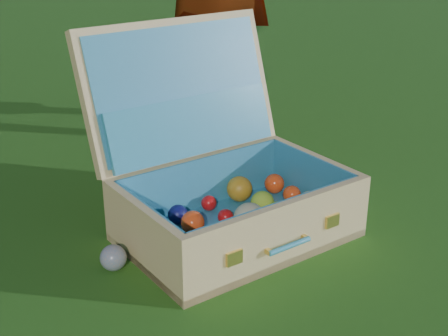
# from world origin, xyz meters

# --- Properties ---
(ground) EXTENTS (60.00, 60.00, 0.00)m
(ground) POSITION_xyz_m (0.00, 0.00, 0.00)
(ground) COLOR #215114
(ground) RESTS_ON ground
(stray_ball) EXTENTS (0.07, 0.07, 0.07)m
(stray_ball) POSITION_xyz_m (-0.49, -0.08, 0.04)
(stray_ball) COLOR teal
(stray_ball) RESTS_ON ground
(suitcase) EXTENTS (0.75, 0.71, 0.61)m
(suitcase) POSITION_xyz_m (-0.12, 0.02, 0.17)
(suitcase) COLOR #DDB977
(suitcase) RESTS_ON ground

